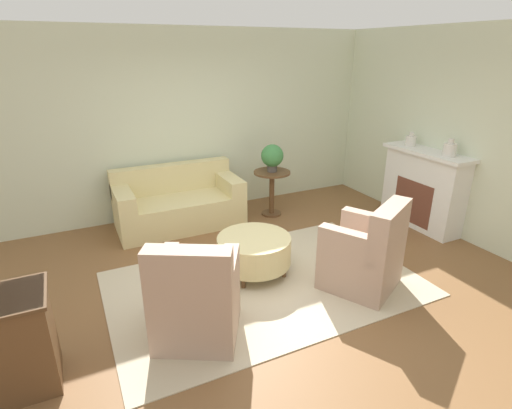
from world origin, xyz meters
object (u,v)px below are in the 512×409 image
Objects in this scene: armchair_right at (366,255)px; ottoman_table at (254,250)px; potted_plant_on_side_table at (272,156)px; vase_mantel_far at (450,149)px; couch at (179,204)px; armchair_left at (196,300)px; vase_mantel_near at (411,140)px; side_table at (272,185)px.

armchair_right is 1.26m from ottoman_table.
potted_plant_on_side_table is (0.06, 2.30, 0.56)m from armchair_right.
potted_plant_on_side_table is (-1.78, 1.67, -0.28)m from vase_mantel_far.
armchair_right is at bearing -61.76° from couch.
ottoman_table is (-0.96, 0.81, -0.10)m from armchair_right.
armchair_left is 1.92m from armchair_right.
couch is 3.56m from vase_mantel_near.
ottoman_table is 2.96m from vase_mantel_far.
potted_plant_on_side_table reaches higher than ottoman_table.
armchair_right is at bearing -40.20° from ottoman_table.
armchair_right reaches higher than side_table.
armchair_right is 4.32× the size of vase_mantel_far.
side_table is 0.47m from potted_plant_on_side_table.
armchair_left is 1.00× the size of armchair_right.
vase_mantel_near is at bearing 10.21° from ottoman_table.
vase_mantel_near reaches higher than couch.
vase_mantel_near is at bearing -21.10° from couch.
potted_plant_on_side_table is (0.00, 0.00, 0.47)m from side_table.
couch is 1.59m from potted_plant_on_side_table.
potted_plant_on_side_table is at bearing 90.00° from side_table.
couch is at bearing 118.24° from armchair_right.
side_table is at bearing -9.90° from couch.
side_table is at bearing 55.69° from ottoman_table.
side_table is (1.98, 2.30, 0.09)m from armchair_left.
armchair_left is 1.17× the size of ottoman_table.
vase_mantel_far reaches higher than potted_plant_on_side_table.
side_table is at bearing 150.91° from vase_mantel_near.
vase_mantel_far is at bearing -30.82° from couch.
couch is 2.90m from armchair_right.
ottoman_table is 2.03× the size of potted_plant_on_side_table.
armchair_right is 4.95× the size of vase_mantel_near.
side_table is 2.17m from vase_mantel_near.
armchair_right is 2.31m from side_table.
potted_plant_on_side_table is (1.02, 1.50, 0.66)m from ottoman_table.
armchair_left reaches higher than side_table.
potted_plant_on_side_table reaches higher than couch.
armchair_right reaches higher than ottoman_table.
ottoman_table is 3.69× the size of vase_mantel_far.
vase_mantel_far is (3.22, -1.92, 0.91)m from couch.
ottoman_table is 3.00m from vase_mantel_near.
vase_mantel_far is at bearing -43.13° from potted_plant_on_side_table.
side_table is 1.70× the size of potted_plant_on_side_table.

